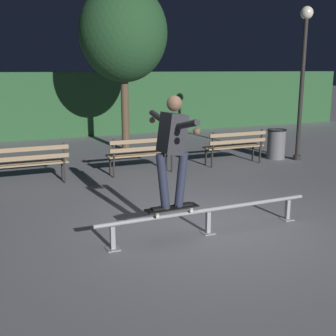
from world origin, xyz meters
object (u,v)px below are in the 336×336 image
object	(u,v)px
skateboard	(172,208)
tree_behind_benches	(123,33)
trash_can	(276,144)
park_bench_right_center	(235,144)
park_bench_left_center	(142,151)
lamp_post_right	(303,65)
grind_rail	(208,214)
skateboarder	(172,143)
park_bench_leftmost	(29,161)

from	to	relation	value
skateboard	tree_behind_benches	bearing A→B (deg)	76.97
tree_behind_benches	skateboard	bearing A→B (deg)	-103.03
skateboard	trash_can	world-z (taller)	trash_can
park_bench_right_center	park_bench_left_center	bearing A→B (deg)	180.00
lamp_post_right	park_bench_left_center	bearing A→B (deg)	177.99
park_bench_left_center	trash_can	bearing A→B (deg)	2.90
grind_rail	skateboard	bearing A→B (deg)	-180.00
park_bench_left_center	trash_can	xyz separation A→B (m)	(3.93, 0.20, -0.12)
skateboarder	park_bench_right_center	world-z (taller)	skateboarder
tree_behind_benches	trash_can	distance (m)	5.23
skateboarder	park_bench_left_center	bearing A→B (deg)	75.52
park_bench_left_center	grind_rail	bearing A→B (deg)	-96.09
park_bench_leftmost	skateboarder	bearing A→B (deg)	-68.48
park_bench_leftmost	park_bench_right_center	bearing A→B (deg)	0.00
tree_behind_benches	park_bench_leftmost	bearing A→B (deg)	-136.23
grind_rail	trash_can	size ratio (longest dim) A/B	4.29
grind_rail	skateboard	world-z (taller)	skateboard
park_bench_leftmost	park_bench_left_center	bearing A→B (deg)	0.00
park_bench_leftmost	park_bench_left_center	distance (m)	2.50
park_bench_left_center	skateboard	bearing A→B (deg)	-104.52
park_bench_leftmost	lamp_post_right	xyz separation A→B (m)	(6.85, -0.15, 1.94)
lamp_post_right	skateboarder	bearing A→B (deg)	-145.49
skateboarder	lamp_post_right	size ratio (longest dim) A/B	0.40
skateboarder	trash_can	world-z (taller)	skateboarder
grind_rail	trash_can	bearing A→B (deg)	42.89
park_bench_leftmost	lamp_post_right	bearing A→B (deg)	-1.28
skateboarder	park_bench_left_center	xyz separation A→B (m)	(0.99, 3.83, -0.86)
grind_rail	park_bench_left_center	world-z (taller)	park_bench_left_center
skateboarder	tree_behind_benches	bearing A→B (deg)	77.00
skateboard	trash_can	bearing A→B (deg)	39.31
skateboarder	skateboard	bearing A→B (deg)	-177.81
park_bench_leftmost	tree_behind_benches	xyz separation A→B (m)	(3.07, 2.94, 2.81)
park_bench_right_center	tree_behind_benches	bearing A→B (deg)	123.14
park_bench_left_center	park_bench_right_center	bearing A→B (deg)	0.00
lamp_post_right	park_bench_leftmost	bearing A→B (deg)	178.72
skateboard	tree_behind_benches	distance (m)	7.52
park_bench_leftmost	park_bench_left_center	size ratio (longest dim) A/B	1.00
skateboarder	park_bench_right_center	size ratio (longest dim) A/B	0.97
skateboarder	trash_can	distance (m)	6.43
skateboarder	park_bench_left_center	distance (m)	4.05
skateboard	skateboarder	xyz separation A→B (m)	(0.00, 0.00, 0.94)
lamp_post_right	park_bench_right_center	bearing A→B (deg)	175.29
grind_rail	trash_can	distance (m)	5.92
grind_rail	park_bench_leftmost	xyz separation A→B (m)	(-2.09, 3.83, 0.24)
skateboarder	tree_behind_benches	distance (m)	7.22
grind_rail	lamp_post_right	bearing A→B (deg)	37.65
skateboarder	trash_can	bearing A→B (deg)	39.32
park_bench_left_center	tree_behind_benches	bearing A→B (deg)	78.94
skateboard	trash_can	distance (m)	6.36
lamp_post_right	skateboard	bearing A→B (deg)	-145.50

